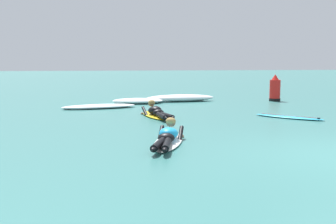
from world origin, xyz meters
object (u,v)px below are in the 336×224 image
(surfer_far, at_px, (156,113))
(drifting_surfboard, at_px, (289,117))
(channel_marker_buoy, at_px, (275,90))
(surfer_near, at_px, (168,138))

(surfer_far, distance_m, drifting_surfboard, 4.02)
(surfer_far, height_order, drifting_surfboard, surfer_far)
(surfer_far, xyz_separation_m, drifting_surfboard, (3.93, -0.85, -0.10))
(drifting_surfboard, bearing_deg, surfer_far, 167.78)
(surfer_far, height_order, channel_marker_buoy, channel_marker_buoy)
(surfer_near, xyz_separation_m, channel_marker_buoy, (6.13, 8.96, 0.33))
(surfer_near, height_order, drifting_surfboard, surfer_near)
(surfer_near, xyz_separation_m, surfer_far, (0.38, 4.38, 0.00))
(drifting_surfboard, relative_size, channel_marker_buoy, 1.76)
(surfer_near, relative_size, surfer_far, 1.03)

